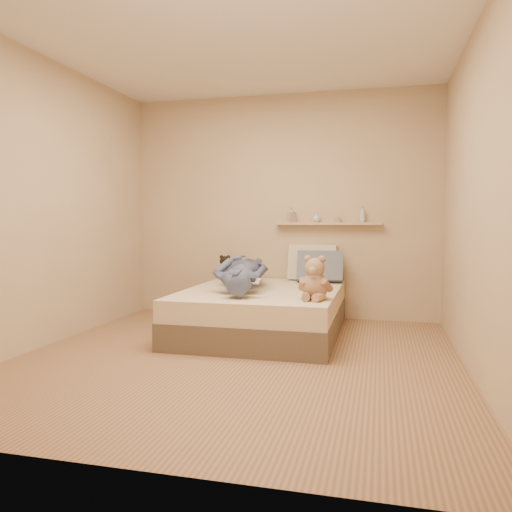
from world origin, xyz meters
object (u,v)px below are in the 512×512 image
(bed, at_px, (263,311))
(person, at_px, (242,272))
(dark_plush, at_px, (225,269))
(wall_shelf, at_px, (328,224))
(teddy_bear, at_px, (315,281))
(pillow_grey, at_px, (320,267))
(pillow_cream, at_px, (313,263))
(game_console, at_px, (251,281))

(bed, distance_m, person, 0.45)
(dark_plush, height_order, wall_shelf, wall_shelf)
(bed, bearing_deg, teddy_bear, -42.74)
(bed, height_order, person, person)
(dark_plush, xyz_separation_m, pillow_grey, (1.12, -0.05, 0.05))
(pillow_cream, distance_m, wall_shelf, 0.48)
(pillow_grey, bearing_deg, pillow_cream, 124.31)
(person, bearing_deg, dark_plush, -73.27)
(pillow_cream, relative_size, wall_shelf, 0.46)
(dark_plush, distance_m, pillow_cream, 1.03)
(bed, relative_size, dark_plush, 6.72)
(bed, height_order, pillow_grey, pillow_grey)
(bed, height_order, pillow_cream, pillow_cream)
(game_console, bearing_deg, teddy_bear, 2.43)
(teddy_bear, bearing_deg, pillow_cream, 98.12)
(pillow_cream, bearing_deg, bed, -115.36)
(dark_plush, bearing_deg, wall_shelf, 7.92)
(dark_plush, height_order, pillow_cream, pillow_cream)
(dark_plush, relative_size, pillow_grey, 0.57)
(bed, bearing_deg, wall_shelf, 58.82)
(teddy_bear, bearing_deg, person, 147.67)
(pillow_cream, bearing_deg, dark_plush, -175.24)
(game_console, distance_m, pillow_grey, 1.34)
(person, height_order, wall_shelf, wall_shelf)
(pillow_cream, xyz_separation_m, pillow_grey, (0.10, -0.14, -0.03))
(bed, distance_m, game_console, 0.68)
(game_console, xyz_separation_m, wall_shelf, (0.52, 1.48, 0.50))
(person, bearing_deg, wall_shelf, -140.24)
(dark_plush, height_order, pillow_grey, pillow_grey)
(teddy_bear, xyz_separation_m, person, (-0.80, 0.50, 0.02))
(bed, distance_m, wall_shelf, 1.38)
(person, relative_size, wall_shelf, 1.21)
(teddy_bear, xyz_separation_m, wall_shelf, (-0.04, 1.45, 0.49))
(wall_shelf, bearing_deg, pillow_grey, -105.57)
(pillow_cream, distance_m, pillow_grey, 0.17)
(bed, xyz_separation_m, teddy_bear, (0.59, -0.54, 0.39))
(pillow_cream, xyz_separation_m, wall_shelf, (0.16, 0.08, 0.45))
(bed, relative_size, wall_shelf, 1.58)
(pillow_cream, bearing_deg, pillow_grey, -55.69)
(game_console, relative_size, pillow_grey, 0.36)
(game_console, distance_m, teddy_bear, 0.56)
(game_console, xyz_separation_m, person, (-0.24, 0.53, 0.03))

